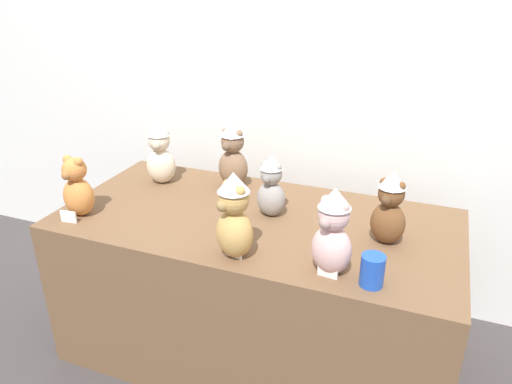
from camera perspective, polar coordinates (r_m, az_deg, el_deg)
name	(u,v)px	position (r m, az deg, el deg)	size (l,w,h in m)	color
wall_back	(305,51)	(2.45, 5.78, 16.24)	(7.00, 0.08, 2.60)	white
display_table	(256,287)	(2.22, 0.00, -11.15)	(1.67, 0.81, 0.70)	brown
teddy_bear_honey	(234,216)	(1.70, -2.61, -2.90)	(0.19, 0.18, 0.33)	tan
teddy_bear_ginger	(77,188)	(2.15, -20.31, 0.43)	(0.15, 0.13, 0.26)	#D17F3D
teddy_bear_mocha	(233,155)	(2.29, -2.75, 4.39)	(0.17, 0.15, 0.32)	#7F6047
teddy_bear_cream	(160,153)	(2.37, -11.23, 4.50)	(0.17, 0.15, 0.31)	beige
teddy_bear_ash	(271,186)	(2.01, 1.78, 0.65)	(0.14, 0.12, 0.27)	gray
teddy_bear_blush	(333,233)	(1.63, 9.00, -4.74)	(0.18, 0.17, 0.32)	beige
teddy_bear_chestnut	(389,208)	(1.86, 15.45, -1.88)	(0.16, 0.14, 0.29)	brown
party_cup_blue	(372,271)	(1.64, 13.54, -8.98)	(0.08, 0.08, 0.11)	blue
name_card_front_left	(233,251)	(1.76, -2.68, -6.96)	(0.07, 0.01, 0.05)	white
name_card_front_middle	(69,217)	(2.14, -21.22, -2.73)	(0.07, 0.01, 0.05)	white
name_card_front_right	(328,271)	(1.67, 8.45, -9.15)	(0.07, 0.01, 0.05)	white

